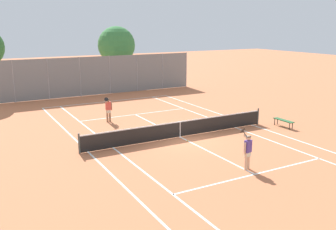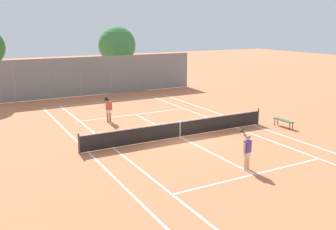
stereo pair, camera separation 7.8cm
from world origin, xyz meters
TOP-DOWN VIEW (x-y plane):
  - ground_plane at (0.00, 0.00)m, footprint 120.00×120.00m
  - court_line_markings at (0.00, 0.00)m, footprint 11.10×23.90m
  - tennis_net at (0.00, 0.00)m, footprint 12.00×0.10m
  - player_near_side at (0.10, -5.76)m, footprint 0.54×0.83m
  - player_far_left at (-2.41, 5.34)m, footprint 0.70×0.73m
  - loose_tennis_ball_1 at (5.09, 9.22)m, footprint 0.07×0.07m
  - loose_tennis_ball_2 at (-0.06, -0.94)m, footprint 0.07×0.07m
  - courtside_bench at (6.93, -1.31)m, footprint 0.36×1.50m
  - back_fence at (0.00, 15.31)m, footprint 19.80×0.08m
  - tree_behind_right at (3.76, 19.33)m, footprint 3.87×3.87m

SIDE VIEW (x-z plane):
  - ground_plane at x=0.00m, z-range 0.00..0.00m
  - court_line_markings at x=0.00m, z-range 0.00..0.01m
  - loose_tennis_ball_1 at x=5.09m, z-range 0.00..0.07m
  - loose_tennis_ball_2 at x=-0.06m, z-range 0.00..0.07m
  - courtside_bench at x=6.93m, z-range 0.18..0.64m
  - tennis_net at x=0.00m, z-range -0.03..1.04m
  - player_near_side at x=0.10m, z-range 0.04..1.81m
  - player_far_left at x=-2.41m, z-range 0.04..1.81m
  - back_fence at x=0.00m, z-range 0.00..3.57m
  - tree_behind_right at x=3.76m, z-range 1.05..7.28m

